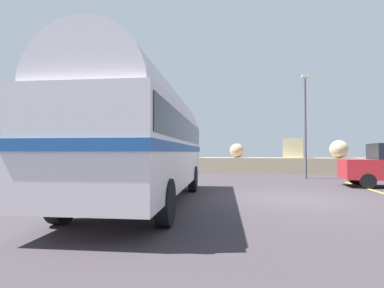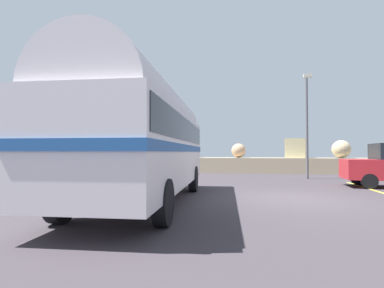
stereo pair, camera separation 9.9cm
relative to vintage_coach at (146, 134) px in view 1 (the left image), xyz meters
name	(u,v)px [view 1 (the left image)]	position (x,y,z in m)	size (l,w,h in m)	color
ground	(293,198)	(4.39, 1.70, -2.04)	(32.00, 26.00, 0.02)	#373136
breakwater	(269,163)	(4.60, 13.51, -1.32)	(31.36, 2.10, 2.48)	tan
vintage_coach	(146,134)	(0.00, 0.00, 0.00)	(3.02, 8.73, 3.70)	black
lamp_post	(305,121)	(6.21, 8.96, 1.22)	(0.44, 0.83, 5.75)	#5B5B60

